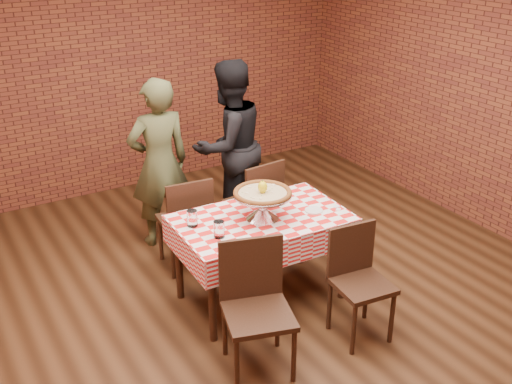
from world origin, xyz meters
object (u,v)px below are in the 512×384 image
chair_far_left (184,221)px  chair_near_left (258,313)px  water_glass_right (192,218)px  pizza_stand (263,206)px  pizza (263,193)px  table (261,259)px  diner_black (229,145)px  diner_olive (159,163)px  water_glass_left (219,229)px  chair_near_right (362,287)px  chair_far_right (252,203)px  condiment_caddy (249,193)px

chair_far_left → chair_near_left: bearing=89.6°
water_glass_right → chair_far_left: size_ratio=0.14×
pizza_stand → pizza: (0.00, 0.00, 0.11)m
table → diner_black: diner_black is taller
diner_black → diner_olive: bearing=-11.3°
water_glass_left → diner_olive: (0.14, 1.47, -0.00)m
diner_olive → pizza: bearing=104.4°
pizza_stand → pizza: bearing=0.0°
table → chair_far_left: 0.87m
water_glass_right → chair_far_left: bearing=71.4°
water_glass_left → chair_near_right: (0.82, -0.71, -0.39)m
chair_near_left → chair_far_right: size_ratio=1.03×
water_glass_right → condiment_caddy: same height
diner_olive → chair_far_left: bearing=90.9°
pizza → chair_far_right: bearing=64.3°
chair_far_left → chair_far_right: bearing=-174.9°
condiment_caddy → chair_far_right: 0.68m
pizza → chair_near_left: (-0.48, -0.73, -0.50)m
table → chair_near_left: size_ratio=1.44×
pizza → table: bearing=84.8°
table → chair_near_left: bearing=-122.8°
pizza → water_glass_right: 0.58m
table → water_glass_left: water_glass_left is taller
condiment_caddy → chair_far_left: chair_far_left is taller
table → chair_near_right: size_ratio=1.55×
pizza → chair_far_right: 1.05m
pizza → diner_olive: 1.41m
pizza_stand → pizza: size_ratio=1.03×
water_glass_right → chair_near_right: water_glass_right is taller
chair_near_left → chair_near_right: bearing=11.2°
chair_near_left → chair_far_left: 1.57m
table → diner_black: bearing=71.7°
table → pizza_stand: pizza_stand is taller
pizza_stand → water_glass_right: bearing=162.6°
table → water_glass_right: size_ratio=10.39×
water_glass_right → chair_near_left: (0.06, -0.89, -0.35)m
table → pizza: 0.60m
diner_black → water_glass_right: bearing=39.1°
table → diner_olive: 1.45m
water_glass_right → chair_far_right: (0.93, 0.66, -0.37)m
chair_far_right → diner_olive: 0.96m
water_glass_left → pizza: bearing=12.6°
chair_near_left → table: bearing=73.8°
pizza → condiment_caddy: size_ratio=3.54×
chair_near_left → diner_black: (0.93, 2.10, 0.39)m
table → chair_far_right: bearing=63.9°
pizza → diner_black: 1.45m
chair_near_right → chair_far_right: 1.63m
chair_near_right → table: bearing=120.6°
water_glass_right → chair_near_left: size_ratio=0.14×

